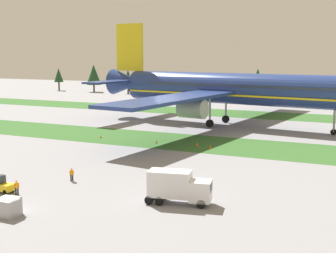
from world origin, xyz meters
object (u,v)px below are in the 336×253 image
Objects in this scene: taxiway_marker_1 at (197,144)px; taxiway_marker_3 at (101,137)px; uld_container_3 at (9,206)px; ground_crew_loader at (17,187)px; baggage_tug at (3,186)px; taxiway_marker_0 at (210,146)px; uld_container_2 at (8,208)px; taxiway_marker_2 at (156,142)px; airliner at (228,88)px; catering_truck at (178,186)px; ground_crew_marshaller at (72,174)px.

taxiway_marker_1 reaches higher than taxiway_marker_3.
uld_container_3 is 3.01× the size of taxiway_marker_1.
baggage_tug is at bearing -45.50° from ground_crew_loader.
taxiway_marker_0 is 2.90m from taxiway_marker_1.
uld_container_2 is 3.10× the size of taxiway_marker_0.
uld_container_3 is at bearing 83.82° from ground_crew_loader.
baggage_tug reaches higher than taxiway_marker_2.
ground_crew_loader is (2.22, -0.11, 0.13)m from baggage_tug.
airliner is 60.75m from baggage_tug.
catering_truck is (11.72, -54.98, -6.43)m from airliner.
baggage_tug is 36.61m from taxiway_marker_1.
catering_truck is at bearing -60.03° from taxiway_marker_2.
taxiway_marker_1 is 1.18× the size of taxiway_marker_2.
baggage_tug is 20.64m from catering_truck.
ground_crew_loader is 34.39m from taxiway_marker_2.
ground_crew_marshaller reaches higher than taxiway_marker_0.
taxiway_marker_2 is 1.23× the size of taxiway_marker_3.
taxiway_marker_1 is (6.20, 27.77, -0.61)m from ground_crew_marshaller.
uld_container_3 is at bearing 51.14° from baggage_tug.
ground_crew_marshaller is 30.38m from taxiway_marker_3.
taxiway_marker_1 is at bearing 1.40° from taxiway_marker_3.
uld_container_2 is at bearing -63.60° from catering_truck.
uld_container_3 reaches higher than taxiway_marker_2.
taxiway_marker_2 is (-10.29, 0.11, -0.04)m from taxiway_marker_0.
taxiway_marker_1 is at bearing 165.99° from baggage_tug.
taxiway_marker_2 is at bearing 179.36° from taxiway_marker_0.
airliner is at bearing 88.31° from uld_container_2.
baggage_tug is 1.53× the size of ground_crew_loader.
taxiway_marker_0 is at bearing -178.66° from catering_truck.
uld_container_2 reaches higher than taxiway_marker_1.
catering_truck is 12.92× the size of taxiway_marker_2.
ground_crew_marshaller and ground_crew_loader have the same top height.
ground_crew_loader is (-6.12, -59.81, -7.43)m from airliner.
airliner is 174.62× the size of taxiway_marker_3.
taxiway_marker_1 is at bearing 5.93° from taxiway_marker_2.
airliner is 66.09m from uld_container_2.
ground_crew_loader is 36.02m from taxiway_marker_0.
airliner is at bearing -138.44° from ground_crew_loader.
taxiway_marker_2 is at bearing -144.14° from ground_crew_marshaller.
airliner reaches higher than ground_crew_marshaller.
uld_container_2 reaches higher than taxiway_marker_2.
airliner reaches higher than taxiway_marker_1.
taxiway_marker_3 is (-22.29, 0.42, -0.09)m from taxiway_marker_0.
uld_container_2 reaches higher than ground_crew_marshaller.
taxiway_marker_0 reaches higher than taxiway_marker_3.
taxiway_marker_0 is at bearing 18.49° from airliner.
taxiway_marker_0 reaches higher than taxiway_marker_2.
ground_crew_marshaller is at bearing 151.78° from baggage_tug.
ground_crew_loader is (-17.84, -4.83, -1.01)m from catering_truck.
catering_truck is 17.35m from uld_container_2.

